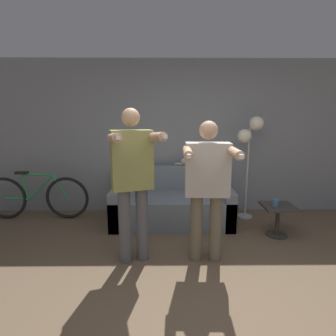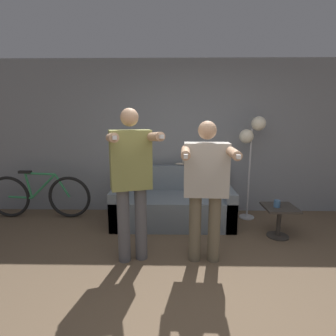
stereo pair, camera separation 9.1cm
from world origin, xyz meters
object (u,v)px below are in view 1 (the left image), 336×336
Objects in this scene: floor_lamp at (250,137)px; cup at (276,203)px; couch at (172,205)px; person_right at (207,182)px; person_left at (133,176)px; cat at (193,161)px; side_table at (278,214)px; bicycle at (36,197)px.

floor_lamp is 1.14m from cup.
person_right is at bearing -72.40° from couch.
couch is 1.05× the size of person_left.
couch is 0.82m from cat.
floor_lamp reaches higher than couch.
side_table is at bearing -36.67° from cat.
person_left reaches higher than couch.
floor_lamp is (0.89, -0.14, 0.41)m from cat.
floor_lamp is 3.77× the size of side_table.
person_right is (0.37, -1.16, 0.66)m from couch.
cat is 1.45m from cup.
cat is at bearing 42.69° from couch.
person_left reaches higher than side_table.
person_left is at bearing -161.63° from side_table.
person_left is at bearing -118.83° from cat.
bicycle is (-2.58, -0.17, -0.57)m from cat.
side_table is 3.77m from bicycle.
floor_lamp is 17.12× the size of cup.
couch is 3.60× the size of cat.
cat reaches higher than side_table.
couch is 1.66m from floor_lamp.
floor_lamp is at bearing -8.70° from cat.
cat is at bearing 92.86° from person_right.
bicycle is (-3.47, -0.03, -0.98)m from floor_lamp.
person_right is 16.63× the size of cup.
person_left is 0.83m from person_right.
cup is at bearing -20.30° from couch.
person_right is at bearing -123.18° from floor_lamp.
floor_lamp reaches higher than cup.
couch is 18.88× the size of cup.
cat reaches higher than bicycle.
person_right is 2.96m from bicycle.
cup is (0.18, -0.72, -0.86)m from floor_lamp.
bicycle reaches higher than side_table.
cat is (0.36, 0.33, 0.66)m from couch.
cup is at bearing -75.96° from floor_lamp.
bicycle is at bearing 169.77° from side_table.
cat is 1.54m from side_table.
couch is at bearing 110.05° from person_right.
bicycle is (-3.65, 0.69, -0.13)m from cup.
person_right is at bearing -149.90° from side_table.
person_right is (0.83, -0.00, -0.07)m from person_left.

